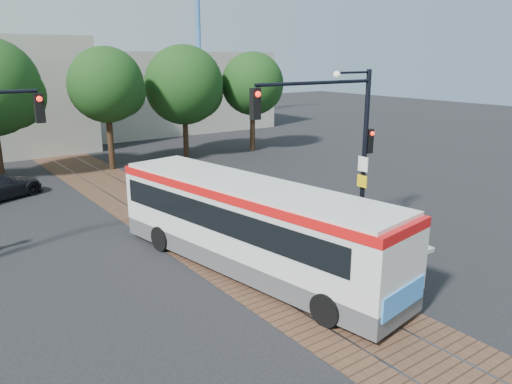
{
  "coord_description": "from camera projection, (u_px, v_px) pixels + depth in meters",
  "views": [
    {
      "loc": [
        -8.84,
        -13.17,
        6.67
      ],
      "look_at": [
        2.04,
        1.83,
        1.6
      ],
      "focal_mm": 35.0,
      "sensor_mm": 36.0,
      "label": 1
    }
  ],
  "objects": [
    {
      "name": "ground",
      "position": [
        239.0,
        258.0,
        17.05
      ],
      "size": [
        120.0,
        120.0,
        0.0
      ],
      "primitive_type": "plane",
      "color": "black",
      "rests_on": "ground"
    },
    {
      "name": "trackbed",
      "position": [
        184.0,
        226.0,
        20.17
      ],
      "size": [
        3.6,
        40.0,
        0.02
      ],
      "color": "brown",
      "rests_on": "ground"
    },
    {
      "name": "tree_row",
      "position": [
        99.0,
        88.0,
        29.28
      ],
      "size": [
        26.4,
        5.6,
        7.67
      ],
      "color": "#382314",
      "rests_on": "ground"
    },
    {
      "name": "warehouses",
      "position": [
        23.0,
        94.0,
        38.19
      ],
      "size": [
        40.0,
        13.0,
        8.0
      ],
      "color": "#ADA899",
      "rests_on": "ground"
    },
    {
      "name": "crane",
      "position": [
        198.0,
        13.0,
        50.92
      ],
      "size": [
        8.0,
        0.5,
        18.0
      ],
      "color": "#3F72B2",
      "rests_on": "ground"
    },
    {
      "name": "city_bus",
      "position": [
        249.0,
        222.0,
        15.72
      ],
      "size": [
        3.98,
        10.98,
        2.88
      ],
      "rotation": [
        0.0,
        0.0,
        0.16
      ],
      "color": "#48484B",
      "rests_on": "ground"
    },
    {
      "name": "traffic_island",
      "position": [
        357.0,
        228.0,
        18.99
      ],
      "size": [
        2.2,
        5.2,
        1.13
      ],
      "color": "gray",
      "rests_on": "ground"
    },
    {
      "name": "signal_pole_main",
      "position": [
        342.0,
        130.0,
        17.51
      ],
      "size": [
        5.49,
        0.46,
        6.0
      ],
      "color": "black",
      "rests_on": "ground"
    }
  ]
}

